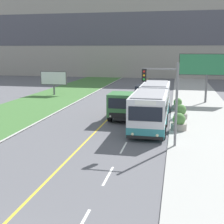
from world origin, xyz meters
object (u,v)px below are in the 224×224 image
(city_bus, at_px, (153,104))
(traffic_light_mast, at_px, (166,94))
(billboard_large, at_px, (207,66))
(planter_round_third, at_px, (178,105))
(car_distant, at_px, (142,91))
(planter_round_near, at_px, (179,122))
(dump_truck, at_px, (124,105))
(billboard_small, at_px, (54,79))
(planter_round_second, at_px, (181,113))

(city_bus, relative_size, traffic_light_mast, 2.40)
(billboard_large, xyz_separation_m, planter_round_third, (-3.15, -5.27, -3.67))
(car_distant, relative_size, planter_round_near, 3.25)
(traffic_light_mast, relative_size, planter_round_near, 4.06)
(dump_truck, distance_m, billboard_large, 13.24)
(billboard_large, bearing_deg, planter_round_third, -120.88)
(planter_round_near, height_order, planter_round_third, planter_round_near)
(planter_round_near, bearing_deg, planter_round_third, 90.69)
(city_bus, height_order, traffic_light_mast, traffic_light_mast)
(city_bus, relative_size, planter_round_third, 10.59)
(car_distant, height_order, billboard_small, billboard_small)
(city_bus, height_order, planter_round_third, city_bus)
(city_bus, distance_m, traffic_light_mast, 7.19)
(city_bus, relative_size, dump_truck, 1.92)
(traffic_light_mast, distance_m, planter_round_second, 8.71)
(dump_truck, relative_size, traffic_light_mast, 1.25)
(car_distant, distance_m, billboard_large, 9.27)
(billboard_small, distance_m, planter_round_third, 18.18)
(planter_round_second, height_order, planter_round_third, planter_round_second)
(billboard_large, height_order, planter_round_third, billboard_large)
(planter_round_near, bearing_deg, traffic_light_mast, -102.78)
(car_distant, height_order, planter_round_second, car_distant)
(car_distant, distance_m, traffic_light_mast, 21.48)
(billboard_large, xyz_separation_m, planter_round_near, (-3.05, -13.34, -3.63))
(car_distant, distance_m, billboard_small, 11.93)
(billboard_large, height_order, planter_round_near, billboard_large)
(billboard_small, height_order, planter_round_near, billboard_small)
(dump_truck, distance_m, planter_round_near, 5.72)
(city_bus, bearing_deg, planter_round_third, 68.35)
(dump_truck, xyz_separation_m, planter_round_second, (4.94, 0.94, -0.62))
(planter_round_second, bearing_deg, dump_truck, -169.28)
(planter_round_second, distance_m, planter_round_third, 4.04)
(planter_round_near, bearing_deg, dump_truck, 146.98)
(billboard_small, xyz_separation_m, planter_round_near, (16.52, -15.70, -1.57))
(dump_truck, relative_size, planter_round_near, 5.08)
(dump_truck, distance_m, planter_round_second, 5.07)
(car_distant, bearing_deg, billboard_large, -24.06)
(planter_round_third, bearing_deg, city_bus, -111.65)
(car_distant, xyz_separation_m, traffic_light_mast, (3.81, -20.96, 2.75))
(city_bus, xyz_separation_m, planter_round_near, (2.24, -2.67, -0.86))
(planter_round_near, bearing_deg, planter_round_second, 87.54)
(dump_truck, distance_m, planter_round_third, 6.85)
(billboard_small, bearing_deg, traffic_light_mast, -51.84)
(planter_round_near, bearing_deg, city_bus, 129.94)
(city_bus, xyz_separation_m, billboard_small, (-14.29, 13.03, 0.70))
(city_bus, relative_size, billboard_small, 3.52)
(city_bus, height_order, billboard_small, billboard_small)
(traffic_light_mast, bearing_deg, dump_truck, 117.91)
(billboard_large, relative_size, planter_round_second, 5.02)
(city_bus, distance_m, planter_round_near, 3.59)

